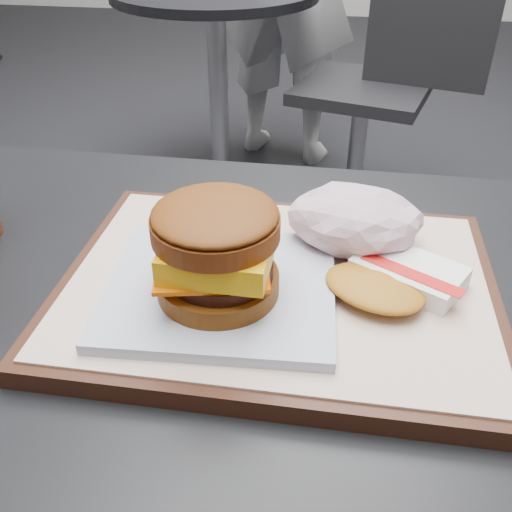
% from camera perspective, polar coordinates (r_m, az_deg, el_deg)
% --- Properties ---
extents(customer_table, '(0.80, 0.60, 0.77)m').
position_cam_1_polar(customer_table, '(0.64, -4.34, -18.35)').
color(customer_table, '#A5A5AA').
rests_on(customer_table, ground).
extents(serving_tray, '(0.38, 0.28, 0.02)m').
position_cam_1_polar(serving_tray, '(0.51, 2.18, -3.18)').
color(serving_tray, black).
rests_on(serving_tray, customer_table).
extents(breakfast_sandwich, '(0.20, 0.18, 0.09)m').
position_cam_1_polar(breakfast_sandwich, '(0.46, -3.79, -0.38)').
color(breakfast_sandwich, silver).
rests_on(breakfast_sandwich, serving_tray).
extents(hash_brown, '(0.14, 0.12, 0.02)m').
position_cam_1_polar(hash_brown, '(0.50, 13.58, -2.26)').
color(hash_brown, white).
rests_on(hash_brown, serving_tray).
extents(crumpled_wrapper, '(0.12, 0.10, 0.05)m').
position_cam_1_polar(crumpled_wrapper, '(0.54, 9.91, 3.58)').
color(crumpled_wrapper, silver).
rests_on(crumpled_wrapper, serving_tray).
extents(neighbor_table, '(0.70, 0.70, 0.75)m').
position_cam_1_polar(neighbor_table, '(2.14, -3.93, 19.89)').
color(neighbor_table, black).
rests_on(neighbor_table, ground).
extents(neighbor_chair, '(0.64, 0.51, 0.88)m').
position_cam_1_polar(neighbor_chair, '(2.04, 12.82, 17.22)').
color(neighbor_chair, '#99999D').
rests_on(neighbor_chair, ground).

